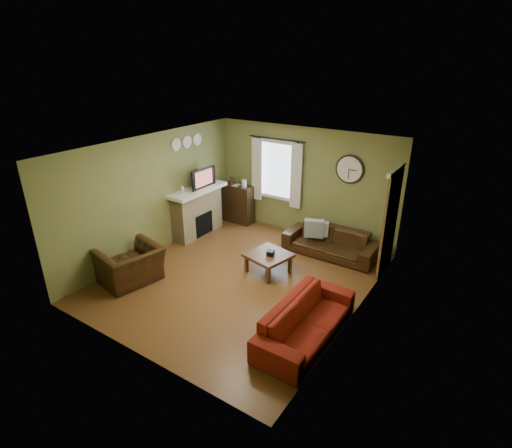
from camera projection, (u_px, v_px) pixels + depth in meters
The scene contains 31 objects.
floor at pixel (241, 278), 7.92m from camera, with size 4.60×5.20×0.00m, color brown.
ceiling at pixel (238, 148), 6.89m from camera, with size 4.60×5.20×0.00m, color white.
wall_left at pixel (153, 195), 8.57m from camera, with size 0.00×5.20×2.60m, color olive.
wall_right at pixel (359, 248), 6.24m from camera, with size 0.00×5.20×2.60m, color olive.
wall_back at pixel (304, 183), 9.40m from camera, with size 4.60×0.00×2.60m, color olive.
wall_front at pixel (128, 278), 5.42m from camera, with size 4.60×0.00×2.60m, color olive.
fireplace at pixel (197, 213), 9.65m from camera, with size 0.40×1.40×1.10m, color tan.
firebox at pixel (204, 224), 9.65m from camera, with size 0.04×0.60×0.55m, color black.
mantel at pixel (197, 190), 9.40m from camera, with size 0.58×1.60×0.08m, color white.
tv at pixel (201, 180), 9.42m from camera, with size 0.60×0.08×0.35m, color black.
tv_screen at pixel (204, 178), 9.36m from camera, with size 0.02×0.62×0.36m, color #994C3F.
medallion_left at pixel (176, 145), 8.80m from camera, with size 0.28×0.28×0.03m, color white.
medallion_mid at pixel (187, 142), 9.07m from camera, with size 0.28×0.28×0.03m, color white.
medallion_right at pixel (197, 139), 9.34m from camera, with size 0.28×0.28×0.03m, color white.
window_pane at pixel (278, 170), 9.66m from camera, with size 1.00×0.02×1.30m, color silver, non-canonical shape.
curtain_rod at pixel (277, 139), 9.28m from camera, with size 0.03×0.03×1.50m, color black.
curtain_left at pixel (257, 170), 9.88m from camera, with size 0.28×0.04×1.55m, color silver.
curtain_right at pixel (296, 177), 9.32m from camera, with size 0.28×0.04×1.55m, color silver.
wall_clock at pixel (349, 169), 8.61m from camera, with size 0.64×0.06×0.64m, color white, non-canonical shape.
door at pixel (390, 224), 7.77m from camera, with size 0.05×0.90×2.10m, color brown.
bookshelf at pixel (238, 203), 10.39m from camera, with size 0.84×0.36×1.00m, color black, non-canonical shape.
book at pixel (234, 187), 10.22m from camera, with size 0.16×0.22×0.02m, color #50331D.
sofa_brown at pixel (330, 242), 8.74m from camera, with size 2.03×0.79×0.59m, color black.
pillow_left at pixel (314, 228), 8.80m from camera, with size 0.44×0.13×0.44m, color #8EA1A7.
pillow_right at pixel (320, 229), 8.79m from camera, with size 0.36×0.11×0.36m, color #8EA1A7.
sofa_red at pixel (306, 320), 6.19m from camera, with size 2.08×0.81×0.61m, color maroon.
armchair at pixel (130, 265), 7.67m from camera, with size 1.10×0.96×0.71m, color black.
coffee_table at pixel (268, 263), 8.06m from camera, with size 0.78×0.78×0.41m, color #50331D, non-canonical shape.
tissue_box at pixel (270, 256), 7.92m from camera, with size 0.14×0.14×0.10m, color black.
wine_glass_a at pixel (182, 190), 8.95m from camera, with size 0.07×0.07×0.19m, color white, non-canonical shape.
wine_glass_b at pixel (183, 190), 8.96m from camera, with size 0.06×0.06×0.18m, color white, non-canonical shape.
Camera 1 is at (4.03, -5.55, 4.12)m, focal length 28.00 mm.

